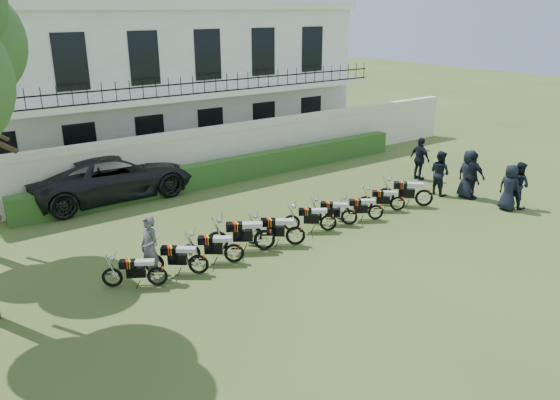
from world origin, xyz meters
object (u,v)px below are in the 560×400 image
at_px(motorcycle_5, 328,219).
at_px(motorcycle_6, 349,213).
at_px(motorcycle_1, 198,259).
at_px(motorcycle_3, 264,235).
at_px(motorcycle_9, 424,194).
at_px(officer_5, 420,159).
at_px(motorcycle_4, 296,231).
at_px(officer_2, 472,176).
at_px(motorcycle_7, 376,208).
at_px(officer_0, 510,188).
at_px(motorcycle_0, 157,271).
at_px(inspector, 150,248).
at_px(officer_3, 468,174).
at_px(officer_4, 440,173).
at_px(officer_1, 518,185).
at_px(motorcycle_2, 234,248).
at_px(suv, 111,176).
at_px(motorcycle_8, 398,200).

xyz_separation_m(motorcycle_5, motorcycle_6, (0.92, -0.02, -0.00)).
bearing_deg(motorcycle_1, motorcycle_3, -45.74).
bearing_deg(motorcycle_9, officer_5, -2.37).
bearing_deg(motorcycle_4, officer_2, -55.06).
bearing_deg(motorcycle_7, officer_0, -81.30).
height_order(motorcycle_3, officer_5, officer_5).
xyz_separation_m(motorcycle_0, inspector, (0.05, 0.52, 0.48)).
distance_m(motorcycle_4, officer_3, 8.30).
xyz_separation_m(motorcycle_1, officer_0, (11.71, -2.03, 0.40)).
relative_size(motorcycle_5, officer_4, 0.85).
height_order(motorcycle_7, officer_2, officer_2).
height_order(motorcycle_5, officer_3, officer_3).
bearing_deg(officer_1, motorcycle_4, 88.57).
distance_m(motorcycle_4, motorcycle_7, 3.62).
distance_m(motorcycle_4, inspector, 4.61).
distance_m(motorcycle_2, motorcycle_9, 8.27).
height_order(inspector, officer_4, inspector).
bearing_deg(motorcycle_5, officer_5, -37.49).
bearing_deg(motorcycle_7, motorcycle_2, 123.14).
height_order(motorcycle_4, officer_4, officer_4).
xyz_separation_m(motorcycle_5, suv, (-4.58, 7.64, 0.44)).
height_order(motorcycle_8, officer_0, officer_0).
relative_size(suv, officer_1, 3.67).
height_order(motorcycle_3, motorcycle_5, motorcycle_3).
bearing_deg(motorcycle_3, officer_2, -63.15).
height_order(motorcycle_4, inspector, inspector).
bearing_deg(motorcycle_6, motorcycle_1, 137.05).
bearing_deg(inspector, motorcycle_8, 77.75).
bearing_deg(motorcycle_0, motorcycle_6, -56.36).
xyz_separation_m(motorcycle_2, officer_1, (11.08, -2.08, 0.41)).
distance_m(motorcycle_4, suv, 8.48).
distance_m(motorcycle_0, officer_0, 13.09).
distance_m(motorcycle_3, officer_2, 9.28).
height_order(suv, officer_4, suv).
xyz_separation_m(motorcycle_9, inspector, (-10.61, 0.57, 0.39)).
relative_size(officer_0, officer_5, 0.93).
bearing_deg(motorcycle_7, motorcycle_4, 124.17).
bearing_deg(motorcycle_5, motorcycle_7, -59.97).
relative_size(motorcycle_2, officer_0, 0.91).
xyz_separation_m(motorcycle_5, motorcycle_7, (2.03, -0.19, -0.02)).
xyz_separation_m(motorcycle_1, motorcycle_7, (7.01, 0.07, -0.03)).
bearing_deg(officer_3, motorcycle_4, 90.58).
height_order(motorcycle_9, officer_2, officer_2).
distance_m(motorcycle_6, suv, 9.45).
bearing_deg(officer_3, inspector, 88.66).
height_order(motorcycle_1, motorcycle_5, motorcycle_1).
xyz_separation_m(motorcycle_5, officer_3, (6.70, -0.52, 0.50)).
bearing_deg(motorcycle_0, officer_3, -59.32).
bearing_deg(motorcycle_2, officer_4, -50.86).
height_order(motorcycle_1, motorcycle_7, motorcycle_1).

